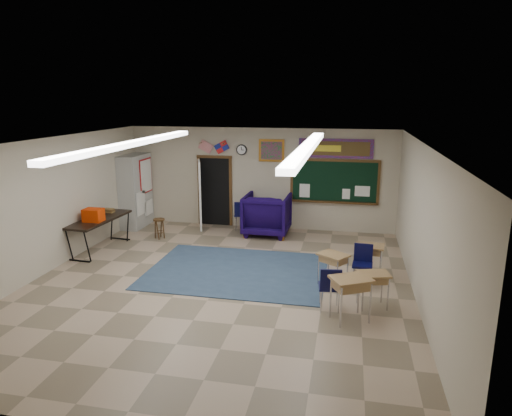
% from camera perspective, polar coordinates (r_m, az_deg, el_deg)
% --- Properties ---
extents(floor, '(9.00, 9.00, 0.00)m').
position_cam_1_polar(floor, '(9.86, -4.64, -9.46)').
color(floor, tan).
rests_on(floor, ground).
extents(back_wall, '(8.00, 0.04, 3.00)m').
position_cam_1_polar(back_wall, '(13.65, 0.50, 3.70)').
color(back_wall, '#BAAC97').
rests_on(back_wall, floor).
extents(front_wall, '(8.00, 0.04, 3.00)m').
position_cam_1_polar(front_wall, '(5.47, -18.51, -12.77)').
color(front_wall, '#BAAC97').
rests_on(front_wall, floor).
extents(left_wall, '(0.04, 9.00, 3.00)m').
position_cam_1_polar(left_wall, '(11.16, -24.93, 0.14)').
color(left_wall, '#BAAC97').
rests_on(left_wall, floor).
extents(right_wall, '(0.04, 9.00, 3.00)m').
position_cam_1_polar(right_wall, '(9.12, 20.09, -2.23)').
color(right_wall, '#BAAC97').
rests_on(right_wall, floor).
extents(ceiling, '(8.00, 9.00, 0.04)m').
position_cam_1_polar(ceiling, '(9.11, -5.01, 8.16)').
color(ceiling, silver).
rests_on(ceiling, back_wall).
extents(area_rug, '(4.00, 3.00, 0.02)m').
position_cam_1_polar(area_rug, '(10.52, -2.37, -7.84)').
color(area_rug, '#324760').
rests_on(area_rug, floor).
extents(fluorescent_strips, '(3.86, 6.00, 0.10)m').
position_cam_1_polar(fluorescent_strips, '(9.12, -5.00, 7.79)').
color(fluorescent_strips, white).
rests_on(fluorescent_strips, ceiling).
extents(doorway, '(1.10, 0.89, 2.16)m').
position_cam_1_polar(doorway, '(13.96, -5.69, 2.01)').
color(doorway, black).
rests_on(doorway, back_wall).
extents(chalkboard, '(2.55, 0.14, 1.30)m').
position_cam_1_polar(chalkboard, '(13.38, 9.76, 3.14)').
color(chalkboard, '#4F3216').
rests_on(chalkboard, back_wall).
extents(bulletin_board, '(2.10, 0.05, 0.55)m').
position_cam_1_polar(bulletin_board, '(13.24, 9.94, 7.34)').
color(bulletin_board, '#9F0E0D').
rests_on(bulletin_board, back_wall).
extents(framed_art_print, '(0.75, 0.05, 0.65)m').
position_cam_1_polar(framed_art_print, '(13.43, 1.95, 7.20)').
color(framed_art_print, '#A0641E').
rests_on(framed_art_print, back_wall).
extents(wall_clock, '(0.32, 0.05, 0.32)m').
position_cam_1_polar(wall_clock, '(13.61, -1.81, 7.28)').
color(wall_clock, black).
rests_on(wall_clock, back_wall).
extents(wall_flags, '(1.16, 0.06, 0.70)m').
position_cam_1_polar(wall_flags, '(13.80, -5.31, 7.86)').
color(wall_flags, red).
rests_on(wall_flags, back_wall).
extents(storage_cabinet, '(0.59, 1.25, 2.20)m').
position_cam_1_polar(storage_cabinet, '(14.31, -14.79, 2.07)').
color(storage_cabinet, '#A5A6A1').
rests_on(storage_cabinet, floor).
extents(wingback_armchair, '(1.29, 1.33, 1.18)m').
position_cam_1_polar(wingback_armchair, '(13.10, 1.38, -0.80)').
color(wingback_armchair, black).
rests_on(wingback_armchair, floor).
extents(student_chair_reading, '(0.51, 0.51, 0.89)m').
position_cam_1_polar(student_chair_reading, '(13.60, -1.81, -0.90)').
color(student_chair_reading, black).
rests_on(student_chair_reading, floor).
extents(student_chair_desk_a, '(0.48, 0.48, 0.86)m').
position_cam_1_polar(student_chair_desk_a, '(8.69, 9.20, -9.81)').
color(student_chair_desk_a, black).
rests_on(student_chair_desk_a, floor).
extents(student_chair_desk_b, '(0.46, 0.46, 0.86)m').
position_cam_1_polar(student_chair_desk_b, '(9.88, 13.15, -7.06)').
color(student_chair_desk_b, black).
rests_on(student_chair_desk_b, floor).
extents(student_desk_front_left, '(0.73, 0.70, 0.71)m').
position_cam_1_polar(student_desk_front_left, '(9.74, 9.58, -7.42)').
color(student_desk_front_left, '#A57B4D').
rests_on(student_desk_front_left, floor).
extents(student_desk_front_right, '(0.66, 0.52, 0.73)m').
position_cam_1_polar(student_desk_front_right, '(10.38, 13.95, -6.21)').
color(student_desk_front_right, '#A57B4D').
rests_on(student_desk_front_right, floor).
extents(student_desk_back_left, '(0.83, 0.77, 0.81)m').
position_cam_1_polar(student_desk_back_left, '(8.34, 11.71, -10.81)').
color(student_desk_back_left, '#A57B4D').
rests_on(student_desk_back_left, floor).
extents(student_desk_back_right, '(0.66, 0.56, 0.68)m').
position_cam_1_polar(student_desk_back_right, '(8.96, 14.39, -9.67)').
color(student_desk_back_right, '#A57B4D').
rests_on(student_desk_back_right, floor).
extents(folding_table, '(0.82, 2.09, 1.17)m').
position_cam_1_polar(folding_table, '(12.44, -18.91, -2.95)').
color(folding_table, black).
rests_on(folding_table, floor).
extents(wooden_stool, '(0.32, 0.32, 0.56)m').
position_cam_1_polar(wooden_stool, '(13.06, -11.98, -2.50)').
color(wooden_stool, '#4B2F16').
rests_on(wooden_stool, floor).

